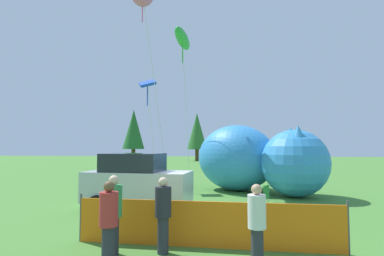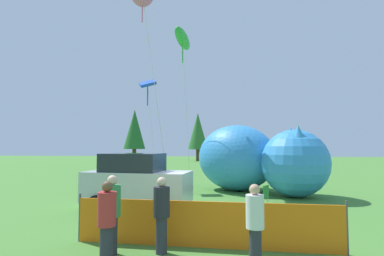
% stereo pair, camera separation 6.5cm
% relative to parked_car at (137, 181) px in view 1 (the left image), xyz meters
% --- Properties ---
extents(ground_plane, '(120.00, 120.00, 0.00)m').
position_rel_parked_car_xyz_m(ground_plane, '(2.08, -0.69, -1.03)').
color(ground_plane, '#477F33').
extents(parked_car, '(4.20, 2.30, 2.12)m').
position_rel_parked_car_xyz_m(parked_car, '(0.00, 0.00, 0.00)').
color(parked_car, '#B7BCC1').
rests_on(parked_car, ground).
extents(folding_chair, '(0.69, 0.69, 0.93)m').
position_rel_parked_car_xyz_m(folding_chair, '(4.85, 0.24, -0.47)').
color(folding_chair, '#267F33').
rests_on(folding_chair, ground).
extents(inflatable_cat, '(7.13, 6.15, 3.56)m').
position_rel_parked_car_xyz_m(inflatable_cat, '(4.92, 4.52, 0.61)').
color(inflatable_cat, '#338CD8').
rests_on(inflatable_cat, ground).
extents(safety_fence, '(6.42, 0.28, 1.19)m').
position_rel_parked_car_xyz_m(safety_fence, '(2.97, -4.23, -0.49)').
color(safety_fence, orange).
rests_on(safety_fence, ground).
extents(spectator_in_green_shirt, '(0.38, 0.38, 1.75)m').
position_rel_parked_car_xyz_m(spectator_in_green_shirt, '(0.95, -4.93, -0.08)').
color(spectator_in_green_shirt, '#2D2D38').
rests_on(spectator_in_green_shirt, ground).
extents(spectator_in_grey_shirt, '(0.37, 0.37, 1.70)m').
position_rel_parked_car_xyz_m(spectator_in_grey_shirt, '(1.12, -5.62, -0.10)').
color(spectator_in_grey_shirt, '#2D2D38').
rests_on(spectator_in_grey_shirt, ground).
extents(spectator_in_blue_shirt, '(0.36, 0.36, 1.65)m').
position_rel_parked_car_xyz_m(spectator_in_blue_shirt, '(4.06, -5.35, -0.13)').
color(spectator_in_blue_shirt, '#2D2D38').
rests_on(spectator_in_blue_shirt, ground).
extents(spectator_in_white_shirt, '(0.37, 0.37, 1.70)m').
position_rel_parked_car_xyz_m(spectator_in_white_shirt, '(2.04, -4.73, -0.10)').
color(spectator_in_white_shirt, '#2D2D38').
rests_on(spectator_in_white_shirt, ground).
extents(kite_blue_box, '(1.35, 1.10, 6.39)m').
position_rel_parked_car_xyz_m(kite_blue_box, '(-1.02, 5.25, 4.90)').
color(kite_blue_box, silver).
rests_on(kite_blue_box, ground).
extents(kite_green_fish, '(0.87, 4.05, 8.56)m').
position_rel_parked_car_xyz_m(kite_green_fish, '(1.20, 3.99, 7.05)').
color(kite_green_fish, silver).
rests_on(kite_green_fish, ground).
extents(horizon_tree_east, '(3.45, 3.45, 8.24)m').
position_rel_parked_car_xyz_m(horizon_tree_east, '(-11.18, 34.83, 4.03)').
color(horizon_tree_east, brown).
rests_on(horizon_tree_east, ground).
extents(horizon_tree_west, '(3.32, 3.32, 7.93)m').
position_rel_parked_car_xyz_m(horizon_tree_west, '(-1.31, 37.85, 3.84)').
color(horizon_tree_west, brown).
rests_on(horizon_tree_west, ground).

